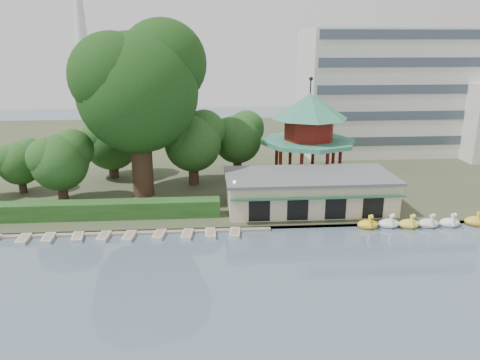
{
  "coord_description": "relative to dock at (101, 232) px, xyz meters",
  "views": [
    {
      "loc": [
        -1.41,
        -26.94,
        18.36
      ],
      "look_at": [
        2.0,
        18.0,
        5.0
      ],
      "focal_mm": 35.0,
      "sensor_mm": 36.0,
      "label": 1
    }
  ],
  "objects": [
    {
      "name": "ground_plane",
      "position": [
        12.0,
        -17.2,
        -0.12
      ],
      "size": [
        220.0,
        220.0,
        0.0
      ],
      "primitive_type": "plane",
      "color": "slate",
      "rests_on": "ground"
    },
    {
      "name": "shore",
      "position": [
        12.0,
        34.8,
        0.08
      ],
      "size": [
        220.0,
        70.0,
        0.4
      ],
      "primitive_type": "cube",
      "color": "#424930",
      "rests_on": "ground"
    },
    {
      "name": "embankment",
      "position": [
        12.0,
        0.1,
        0.03
      ],
      "size": [
        220.0,
        0.6,
        0.3
      ],
      "primitive_type": "cube",
      "color": "gray",
      "rests_on": "ground"
    },
    {
      "name": "dock",
      "position": [
        0.0,
        0.0,
        0.0
      ],
      "size": [
        34.0,
        1.6,
        0.24
      ],
      "primitive_type": "cube",
      "color": "gray",
      "rests_on": "ground"
    },
    {
      "name": "boathouse",
      "position": [
        22.0,
        4.77,
        2.25
      ],
      "size": [
        18.6,
        9.39,
        3.9
      ],
      "color": "beige",
      "rests_on": "shore"
    },
    {
      "name": "pavilion",
      "position": [
        24.0,
        14.8,
        7.36
      ],
      "size": [
        12.4,
        12.4,
        13.5
      ],
      "color": "beige",
      "rests_on": "shore"
    },
    {
      "name": "office_building",
      "position": [
        44.67,
        31.8,
        9.61
      ],
      "size": [
        38.0,
        18.0,
        20.0
      ],
      "color": "silver",
      "rests_on": "shore"
    },
    {
      "name": "hedge",
      "position": [
        -3.0,
        3.3,
        1.18
      ],
      "size": [
        30.0,
        2.0,
        1.8
      ],
      "primitive_type": "cube",
      "color": "#26521E",
      "rests_on": "shore"
    },
    {
      "name": "lamp_post",
      "position": [
        13.5,
        1.8,
        3.22
      ],
      "size": [
        0.36,
        0.36,
        4.28
      ],
      "color": "black",
      "rests_on": "shore"
    },
    {
      "name": "big_tree",
      "position": [
        3.19,
        11.02,
        13.64
      ],
      "size": [
        15.26,
        14.22,
        20.71
      ],
      "color": "#3A281C",
      "rests_on": "shore"
    },
    {
      "name": "small_trees",
      "position": [
        0.9,
        15.03,
        5.61
      ],
      "size": [
        39.51,
        17.1,
        9.63
      ],
      "color": "#3A281C",
      "rests_on": "shore"
    },
    {
      "name": "swan_boats",
      "position": [
        33.43,
        -0.72,
        0.28
      ],
      "size": [
        13.87,
        2.07,
        1.92
      ],
      "color": "yellow",
      "rests_on": "ground"
    },
    {
      "name": "moored_rowboats",
      "position": [
        -0.73,
        -1.36,
        0.06
      ],
      "size": [
        29.43,
        2.7,
        0.36
      ],
      "color": "beige",
      "rests_on": "ground"
    }
  ]
}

